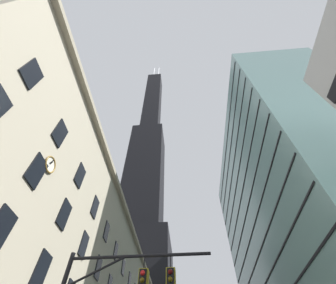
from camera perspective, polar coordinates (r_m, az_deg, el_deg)
dark_skyscraper at (r=104.74m, az=-6.40°, el=-14.05°), size 24.57×24.57×221.98m
glass_office_midrise at (r=51.36m, az=28.73°, el=-17.42°), size 16.06×48.04×51.47m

